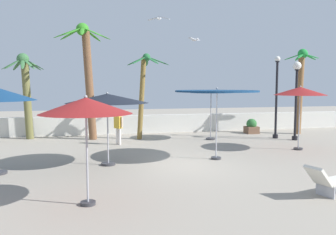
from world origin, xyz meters
name	(u,v)px	position (x,y,z in m)	size (l,w,h in m)	color
ground_plane	(186,164)	(0.00, 0.00, 0.00)	(56.00, 56.00, 0.00)	#9E9384
boundary_wall	(147,124)	(0.00, 8.32, 0.52)	(25.20, 0.30, 1.05)	silver
patio_umbrella_0	(217,93)	(1.32, 0.48, 2.52)	(3.13, 3.13, 2.73)	#333338
patio_umbrella_2	(107,99)	(-2.74, 0.40, 2.34)	(2.88, 2.88, 2.58)	#333338
patio_umbrella_3	(211,96)	(2.75, 5.09, 2.26)	(2.14, 2.14, 2.57)	#333338
patio_umbrella_4	(86,106)	(-3.47, -3.71, 2.34)	(2.16, 2.16, 2.60)	#333338
patio_umbrella_5	(300,91)	(5.52, 1.55, 2.53)	(2.23, 2.23, 2.79)	#333338
palm_tree_0	(26,86)	(-6.48, 7.42, 2.77)	(2.11, 2.11, 4.43)	brown
palm_tree_1	(87,68)	(-3.38, 6.52, 3.64)	(2.87, 2.87, 5.91)	brown
palm_tree_2	(143,85)	(-0.58, 6.07, 2.79)	(2.16, 2.33, 4.42)	brown
palm_tree_3	(300,82)	(8.45, 6.01, 2.95)	(1.86, 2.02, 4.84)	brown
lamp_post_1	(276,95)	(6.25, 4.77, 2.27)	(0.29, 0.29, 4.30)	black
lamp_post_2	(296,88)	(6.90, 3.98, 2.63)	(0.41, 0.41, 3.98)	black
lounge_chair_0	(336,180)	(2.81, -4.31, 0.38)	(1.97, 1.03, 0.84)	#B7B7BC
guest_0	(118,125)	(-2.01, 4.65, 0.92)	(0.41, 0.45, 1.54)	silver
seagull_0	(159,18)	(0.22, 5.96, 6.17)	(1.04, 0.91, 0.20)	white
seagull_1	(195,40)	(1.91, 5.26, 5.07)	(0.95, 1.20, 0.14)	white
planter	(252,127)	(5.87, 6.78, 0.38)	(0.70, 0.70, 0.85)	brown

